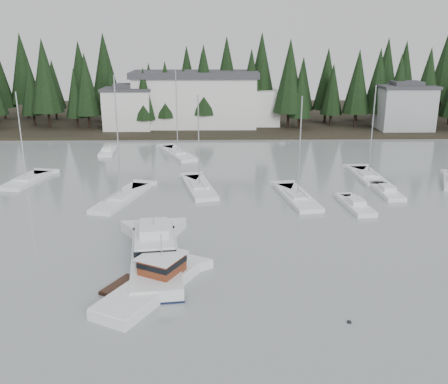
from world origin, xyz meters
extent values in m
cube|color=black|center=(0.00, 97.00, 0.00)|extent=(240.00, 54.00, 1.00)
cube|color=silver|center=(-18.00, 79.00, 4.25)|extent=(9.00, 7.00, 7.50)
cube|color=#38383D|center=(-18.00, 79.00, 8.25)|extent=(9.54, 7.42, 0.50)
cube|color=#38383D|center=(-18.00, 79.00, 8.85)|extent=(4.95, 3.85, 0.80)
cube|color=#999EA0|center=(36.00, 78.00, 4.50)|extent=(10.00, 8.00, 8.00)
cube|color=#38383D|center=(36.00, 78.00, 8.75)|extent=(10.60, 8.48, 0.50)
cube|color=#38383D|center=(36.00, 78.00, 9.35)|extent=(5.50, 4.40, 0.80)
cube|color=silver|center=(-5.00, 82.00, 5.50)|extent=(24.00, 10.00, 10.00)
cube|color=#38383D|center=(-5.00, 82.00, 10.80)|extent=(25.00, 11.00, 1.20)
cube|color=silver|center=(7.00, 84.00, 4.00)|extent=(10.00, 8.00, 7.00)
cube|color=white|center=(-5.92, 13.22, 0.10)|extent=(7.22, 9.76, 1.36)
cube|color=white|center=(-5.92, 13.22, 0.84)|extent=(7.07, 9.56, 0.13)
cube|color=#531F10|center=(-5.03, 14.87, 1.57)|extent=(3.60, 3.70, 1.46)
cube|color=white|center=(-5.03, 14.87, 2.35)|extent=(4.05, 4.18, 0.13)
cube|color=black|center=(-5.03, 14.87, 1.86)|extent=(3.68, 3.77, 0.42)
cylinder|color=#A5A8AD|center=(-5.03, 14.87, 3.24)|extent=(0.08, 0.08, 1.67)
cube|color=black|center=(-8.22, 14.46, -0.05)|extent=(2.69, 3.54, 0.57)
cube|color=white|center=(-5.93, 17.92, 0.17)|extent=(5.41, 12.77, 1.80)
cube|color=black|center=(-5.93, 17.92, 0.03)|extent=(5.46, 12.83, 0.25)
cube|color=white|center=(-6.01, 18.53, 1.91)|extent=(3.95, 6.79, 1.63)
cube|color=black|center=(-6.01, 18.53, 2.31)|extent=(4.04, 6.86, 0.45)
cube|color=white|center=(-6.01, 18.53, 3.09)|extent=(2.70, 3.49, 0.73)
cylinder|color=#A5A8AD|center=(-6.01, 18.53, 3.99)|extent=(0.10, 0.10, 1.24)
cube|color=white|center=(8.47, 35.22, -0.03)|extent=(4.37, 10.26, 1.05)
cube|color=white|center=(8.47, 35.22, 0.62)|extent=(2.49, 3.65, 0.30)
cylinder|color=#A5A8AD|center=(8.47, 35.22, 6.15)|extent=(0.14, 0.14, 11.29)
cube|color=white|center=(-2.98, 39.39, -0.03)|extent=(4.88, 10.48, 1.05)
cube|color=white|center=(-2.98, 39.39, 0.62)|extent=(2.65, 3.78, 0.30)
cylinder|color=#A5A8AD|center=(-2.98, 39.39, 5.99)|extent=(0.14, 0.14, 10.97)
cube|color=white|center=(19.28, 44.15, -0.03)|extent=(3.20, 8.91, 1.05)
cube|color=white|center=(19.28, 44.15, 0.62)|extent=(2.15, 3.06, 0.30)
cylinder|color=#A5A8AD|center=(19.28, 44.15, 6.32)|extent=(0.14, 0.14, 11.64)
cube|color=white|center=(-11.80, 35.35, -0.03)|extent=(5.59, 11.28, 1.05)
cube|color=white|center=(-11.80, 35.35, 0.62)|extent=(2.85, 4.10, 0.30)
cylinder|color=#A5A8AD|center=(-11.80, 35.35, 7.28)|extent=(0.14, 0.14, 13.55)
cube|color=white|center=(-25.37, 42.86, -0.03)|extent=(4.43, 8.61, 1.05)
cube|color=white|center=(-25.37, 42.86, 0.62)|extent=(2.56, 3.12, 0.30)
cylinder|color=#A5A8AD|center=(-25.37, 42.86, 6.02)|extent=(0.14, 0.14, 11.04)
cube|color=white|center=(-6.94, 58.04, -0.03)|extent=(6.74, 11.11, 1.05)
cube|color=white|center=(-6.94, 58.04, 0.62)|extent=(3.18, 4.15, 0.30)
cylinder|color=#A5A8AD|center=(-6.94, 58.04, 6.82)|extent=(0.14, 0.14, 12.63)
cube|color=white|center=(14.42, 32.21, 0.05)|extent=(2.90, 6.89, 0.90)
cube|color=white|center=(14.42, 32.21, 0.75)|extent=(1.72, 2.29, 0.55)
cube|color=white|center=(-18.33, 59.30, 0.05)|extent=(2.50, 5.77, 0.90)
cube|color=white|center=(-18.33, 59.30, 0.75)|extent=(1.59, 1.89, 0.55)
cube|color=white|center=(19.51, 37.17, 0.05)|extent=(2.45, 6.55, 0.90)
cube|color=white|center=(19.51, 37.17, 0.75)|extent=(1.58, 2.13, 0.55)
sphere|color=black|center=(7.76, 9.29, 0.00)|extent=(0.32, 0.32, 0.32)
camera|label=1|loc=(-0.99, -19.26, 17.99)|focal=40.00mm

